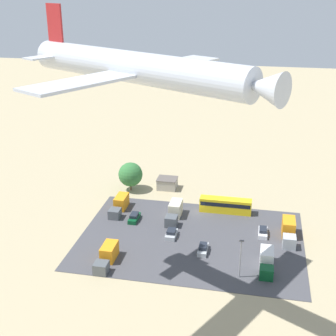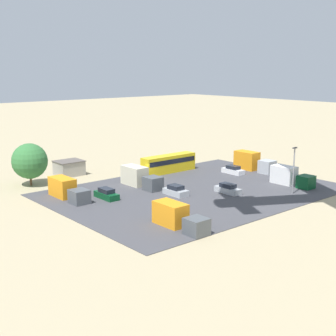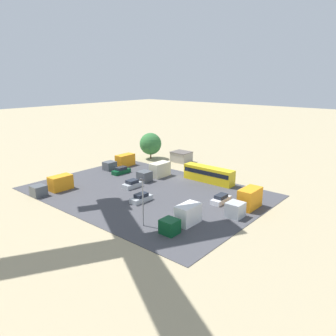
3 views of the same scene
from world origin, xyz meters
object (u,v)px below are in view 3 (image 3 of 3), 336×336
parked_car_2 (132,184)px  parked_truck_3 (183,217)px  shed_building (181,157)px  parked_car_0 (141,198)px  parked_truck_2 (55,185)px  parked_car_3 (121,171)px  parked_truck_4 (156,171)px  parked_truck_1 (246,201)px  parked_truck_0 (121,162)px  bus (209,174)px  parked_car_1 (221,199)px

parked_car_2 → parked_truck_3: bearing=-21.8°
shed_building → parked_car_0: bearing=114.4°
parked_truck_2 → parked_truck_3: parked_truck_3 is taller
parked_car_3 → parked_truck_4: (-8.28, -2.76, 0.79)m
parked_truck_1 → shed_building: bearing=-33.8°
parked_car_2 → parked_truck_4: size_ratio=0.47×
parked_truck_0 → parked_truck_4: 12.77m
parked_car_0 → parked_truck_0: 24.67m
bus → parked_truck_0: (23.34, 3.87, -0.43)m
parked_truck_1 → parked_truck_2: size_ratio=1.05×
shed_building → parked_car_2: shed_building is taller
parked_car_0 → parked_car_2: bearing=147.7°
parked_truck_2 → parked_truck_3: size_ratio=1.09×
bus → parked_car_0: bearing=-9.0°
bus → parked_truck_3: size_ratio=1.53×
parked_truck_0 → parked_truck_2: (-3.87, 20.56, -0.02)m
parked_car_0 → parked_car_1: size_ratio=1.00×
bus → parked_car_1: bus is taller
parked_truck_0 → parked_truck_2: size_ratio=1.08×
parked_truck_1 → parked_truck_3: (4.24, 11.53, -0.20)m
bus → parked_car_2: 16.31m
parked_car_0 → parked_truck_3: (-11.85, 3.12, 0.74)m
parked_truck_3 → parked_truck_4: (19.71, -15.57, 0.06)m
parked_car_2 → parked_car_3: (9.18, -5.27, 0.00)m
parked_car_3 → bus: bearing=22.4°
parked_car_1 → parked_truck_0: (31.70, -4.76, 0.71)m
parked_car_0 → parked_car_3: size_ratio=0.97×
bus → parked_truck_0: size_ratio=1.31×
parked_car_1 → parked_truck_1: (-4.98, 0.42, 0.96)m
parked_truck_0 → parked_car_3: bearing=138.6°
parked_truck_2 → parked_truck_4: bearing=-114.5°
parked_car_0 → parked_truck_0: (20.59, -13.59, 0.68)m
parked_truck_0 → parked_truck_3: size_ratio=1.17×
parked_car_0 → parked_truck_0: parked_truck_0 is taller
parked_car_2 → parked_truck_2: size_ratio=0.50×
parked_truck_1 → parked_truck_4: parked_truck_1 is taller
parked_car_1 → parked_truck_2: bearing=-150.4°
parked_car_0 → parked_truck_1: parked_truck_1 is taller
parked_car_1 → parked_truck_4: parked_truck_4 is taller
shed_building → parked_car_1: bearing=141.5°
parked_truck_2 → parked_car_3: bearing=-92.0°
parked_truck_2 → shed_building: bearing=-96.9°
parked_car_0 → parked_car_3: parked_car_3 is taller
parked_car_3 → parked_truck_0: size_ratio=0.51×
parked_truck_2 → parked_car_0: bearing=-157.3°
parked_car_1 → parked_truck_1: size_ratio=0.51×
parked_truck_0 → parked_truck_3: parked_truck_3 is taller
parked_car_2 → bus: bearing=53.3°
parked_car_0 → parked_truck_4: parked_truck_4 is taller
parked_car_0 → parked_car_3: (16.15, -9.68, 0.02)m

